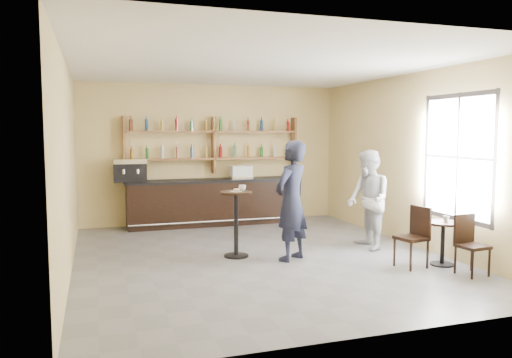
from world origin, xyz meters
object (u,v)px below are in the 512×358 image
object	(u,v)px
chair_west	(411,237)
pastry_case	(241,172)
man_main	(291,201)
cafe_table	(443,243)
chair_south	(473,246)
espresso_machine	(130,170)
patron_second	(368,200)
bar_counter	(211,202)
pedestal_table	(236,224)

from	to	relation	value
chair_west	pastry_case	bearing A→B (deg)	-172.00
pastry_case	chair_west	distance (m)	4.79
man_main	cafe_table	xyz separation A→B (m)	(2.16, -1.06, -0.64)
chair_south	chair_west	bearing A→B (deg)	127.86
chair_south	espresso_machine	bearing A→B (deg)	126.57
man_main	cafe_table	world-z (taller)	man_main
espresso_machine	patron_second	world-z (taller)	patron_second
man_main	chair_west	bearing A→B (deg)	113.41
pastry_case	cafe_table	world-z (taller)	pastry_case
patron_second	pastry_case	bearing A→B (deg)	-149.40
bar_counter	man_main	xyz separation A→B (m)	(0.55, -3.50, 0.47)
pastry_case	man_main	size ratio (longest dim) A/B	0.25
pastry_case	bar_counter	bearing A→B (deg)	-171.58
pedestal_table	cafe_table	world-z (taller)	pedestal_table
man_main	bar_counter	bearing A→B (deg)	-115.62
man_main	patron_second	world-z (taller)	man_main
bar_counter	chair_west	distance (m)	4.99
chair_west	patron_second	size ratio (longest dim) A/B	0.53
bar_counter	espresso_machine	world-z (taller)	espresso_machine
espresso_machine	pastry_case	xyz separation A→B (m)	(2.48, 0.00, -0.10)
chair_south	patron_second	distance (m)	2.09
bar_counter	chair_west	bearing A→B (deg)	-64.35
chair_west	patron_second	bearing A→B (deg)	170.11
chair_south	pedestal_table	bearing A→B (deg)	139.91
patron_second	pedestal_table	bearing A→B (deg)	-88.28
man_main	chair_west	distance (m)	1.97
bar_counter	espresso_machine	xyz separation A→B (m)	(-1.78, 0.00, 0.77)
espresso_machine	patron_second	distance (m)	5.09
chair_south	patron_second	xyz separation A→B (m)	(-0.60, 1.95, 0.46)
man_main	chair_south	distance (m)	2.81
pedestal_table	man_main	size ratio (longest dim) A/B	0.57
bar_counter	espresso_machine	size ratio (longest dim) A/B	5.59
espresso_machine	patron_second	size ratio (longest dim) A/B	0.38
espresso_machine	cafe_table	size ratio (longest dim) A/B	0.98
pedestal_table	man_main	bearing A→B (deg)	-30.54
pedestal_table	chair_south	distance (m)	3.70
espresso_machine	cafe_table	xyz separation A→B (m)	(4.50, -4.55, -0.94)
patron_second	chair_south	bearing A→B (deg)	23.24
pastry_case	chair_south	distance (m)	5.60
pastry_case	chair_west	size ratio (longest dim) A/B	0.52
pastry_case	pedestal_table	distance (m)	3.23
chair_south	cafe_table	bearing A→B (deg)	89.91
espresso_machine	cafe_table	distance (m)	6.47
pedestal_table	man_main	distance (m)	1.04
bar_counter	chair_west	xyz separation A→B (m)	(2.16, -4.50, -0.04)
pastry_case	chair_west	xyz separation A→B (m)	(1.46, -4.50, -0.71)
man_main	chair_west	xyz separation A→B (m)	(1.61, -1.01, -0.51)
pastry_case	patron_second	size ratio (longest dim) A/B	0.27
pedestal_table	chair_west	xyz separation A→B (m)	(2.42, -1.48, -0.08)
pastry_case	patron_second	world-z (taller)	patron_second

